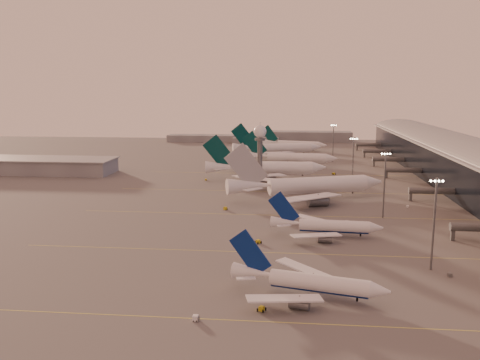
{
  "coord_description": "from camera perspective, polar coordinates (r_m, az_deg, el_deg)",
  "views": [
    {
      "loc": [
        19.91,
        -133.44,
        47.81
      ],
      "look_at": [
        -0.48,
        73.39,
        10.06
      ],
      "focal_mm": 38.0,
      "sensor_mm": 36.0,
      "label": 1
    }
  ],
  "objects": [
    {
      "name": "narrowbody_mid",
      "position": [
        168.49,
        9.62,
        -5.29
      ],
      "size": [
        37.27,
        29.68,
        14.56
      ],
      "color": "white",
      "rests_on": "ground"
    },
    {
      "name": "hangar",
      "position": [
        310.22,
        -21.25,
        1.53
      ],
      "size": [
        82.0,
        27.0,
        8.5
      ],
      "color": "slate",
      "rests_on": "ground"
    },
    {
      "name": "gsv_truck_a",
      "position": [
        109.46,
        -4.77,
        -14.91
      ],
      "size": [
        6.23,
        2.52,
        2.48
      ],
      "color": "silver",
      "rests_on": "ground"
    },
    {
      "name": "greentail_b",
      "position": [
        317.09,
        5.66,
        2.27
      ],
      "size": [
        59.38,
        47.79,
        21.57
      ],
      "color": "white",
      "rests_on": "ground"
    },
    {
      "name": "mast_a",
      "position": [
        142.89,
        20.97,
        -4.2
      ],
      "size": [
        3.6,
        0.56,
        25.0
      ],
      "color": "#525459",
      "rests_on": "ground"
    },
    {
      "name": "mast_d",
      "position": [
        336.35,
        10.42,
        4.31
      ],
      "size": [
        3.6,
        0.56,
        25.0
      ],
      "color": "#525459",
      "rests_on": "ground"
    },
    {
      "name": "greentail_c",
      "position": [
        362.62,
        4.24,
        3.36
      ],
      "size": [
        63.93,
        50.89,
        23.88
      ],
      "color": "white",
      "rests_on": "ground"
    },
    {
      "name": "gsv_catering_a",
      "position": [
        142.85,
        22.6,
        -9.28
      ],
      "size": [
        4.92,
        2.95,
        3.77
      ],
      "color": "#535557",
      "rests_on": "ground"
    },
    {
      "name": "gsv_tug_mid",
      "position": [
        159.47,
        2.04,
        -6.95
      ],
      "size": [
        4.25,
        4.27,
        1.08
      ],
      "color": "gold",
      "rests_on": "ground"
    },
    {
      "name": "gsv_tug_far",
      "position": [
        238.68,
        6.52,
        -1.18
      ],
      "size": [
        4.53,
        4.47,
        1.14
      ],
      "color": "silver",
      "rests_on": "ground"
    },
    {
      "name": "gsv_truck_c",
      "position": [
        202.21,
        -1.56,
        -3.01
      ],
      "size": [
        5.75,
        6.12,
        2.5
      ],
      "color": "gold",
      "rests_on": "ground"
    },
    {
      "name": "narrowbody_near",
      "position": [
        120.93,
        7.62,
        -11.55
      ],
      "size": [
        37.33,
        29.43,
        14.85
      ],
      "color": "white",
      "rests_on": "ground"
    },
    {
      "name": "greentail_a",
      "position": [
        270.5,
        3.0,
        1.01
      ],
      "size": [
        65.51,
        52.49,
        23.95
      ],
      "color": "white",
      "rests_on": "ground"
    },
    {
      "name": "gsv_truck_d",
      "position": [
        266.97,
        -3.84,
        0.18
      ],
      "size": [
        1.96,
        4.95,
        1.98
      ],
      "color": "gold",
      "rests_on": "ground"
    },
    {
      "name": "gsv_tug_near",
      "position": [
        113.75,
        2.44,
        -14.27
      ],
      "size": [
        3.48,
        4.22,
        1.04
      ],
      "color": "gold",
      "rests_on": "ground"
    },
    {
      "name": "widebody_white",
      "position": [
        222.88,
        7.6,
        -1.02
      ],
      "size": [
        69.6,
        54.85,
        25.47
      ],
      "color": "white",
      "rests_on": "ground"
    },
    {
      "name": "terminal",
      "position": [
        261.61,
        25.22,
        1.11
      ],
      "size": [
        57.0,
        362.0,
        23.04
      ],
      "color": "black",
      "rests_on": "ground"
    },
    {
      "name": "mast_c",
      "position": [
        247.65,
        12.56,
        2.14
      ],
      "size": [
        3.6,
        0.56,
        25.0
      ],
      "color": "#525459",
      "rests_on": "ground"
    },
    {
      "name": "greentail_d",
      "position": [
        398.91,
        6.06,
        3.85
      ],
      "size": [
        51.65,
        41.16,
        19.21
      ],
      "color": "white",
      "rests_on": "ground"
    },
    {
      "name": "ground",
      "position": [
        143.14,
        -2.73,
        -9.23
      ],
      "size": [
        700.0,
        700.0,
        0.0
      ],
      "primitive_type": "plane",
      "color": "#565353",
      "rests_on": "ground"
    },
    {
      "name": "taxiway_markings",
      "position": [
        195.64,
        8.43,
        -3.96
      ],
      "size": [
        180.0,
        185.25,
        0.02
      ],
      "color": "#D4CD4B",
      "rests_on": "ground"
    },
    {
      "name": "distant_horizon",
      "position": [
        461.01,
        3.47,
        4.81
      ],
      "size": [
        165.0,
        37.5,
        9.0
      ],
      "color": "slate",
      "rests_on": "ground"
    },
    {
      "name": "gsv_truck_b",
      "position": [
        185.37,
        12.08,
        -4.49
      ],
      "size": [
        6.22,
        2.93,
        2.42
      ],
      "color": "silver",
      "rests_on": "ground"
    },
    {
      "name": "mast_b",
      "position": [
        194.69,
        15.92,
        -0.18
      ],
      "size": [
        3.6,
        0.56,
        25.0
      ],
      "color": "#525459",
      "rests_on": "ground"
    },
    {
      "name": "gsv_tug_hangar",
      "position": [
        288.73,
        10.49,
        0.7
      ],
      "size": [
        4.38,
        3.53,
        1.09
      ],
      "color": "gold",
      "rests_on": "ground"
    },
    {
      "name": "radar_tower",
      "position": [
        255.3,
        2.26,
        4.25
      ],
      "size": [
        6.4,
        6.4,
        31.1
      ],
      "color": "#525459",
      "rests_on": "ground"
    },
    {
      "name": "gsv_catering_b",
      "position": [
        216.59,
        18.36,
        -2.51
      ],
      "size": [
        4.53,
        2.53,
        3.54
      ],
      "color": "silver",
      "rests_on": "ground"
    }
  ]
}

